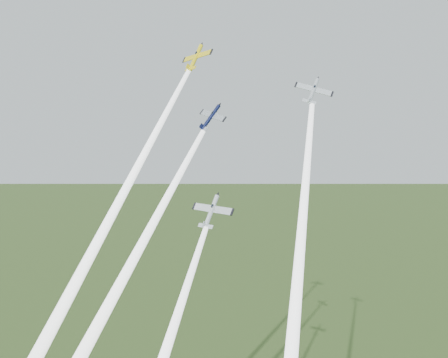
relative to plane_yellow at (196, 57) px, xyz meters
The scene contains 7 objects.
plane_yellow is the anchor object (origin of this frame).
smoke_trail_yellow 39.60m from the plane_yellow, 103.25° to the right, with size 2.72×2.72×72.79m, color white, non-canonical shape.
plane_navy 20.24m from the plane_yellow, 47.25° to the right, with size 7.06×7.00×1.11m, color #0B1134, non-canonical shape.
smoke_trail_navy 50.00m from the plane_yellow, 81.62° to the right, with size 2.72×2.72×60.10m, color white, non-canonical shape.
plane_silver_right 29.71m from the plane_yellow, ahead, with size 7.17×7.12×1.12m, color silver, non-canonical shape.
smoke_trail_silver_right 60.06m from the plane_yellow, 38.17° to the right, with size 2.72×2.72×74.42m, color white, non-canonical shape.
plane_silver_low 37.63m from the plane_yellow, 51.01° to the right, with size 8.20×8.13×1.28m, color silver, non-canonical shape.
Camera 1 is at (50.38, -94.58, 101.52)m, focal length 45.00 mm.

